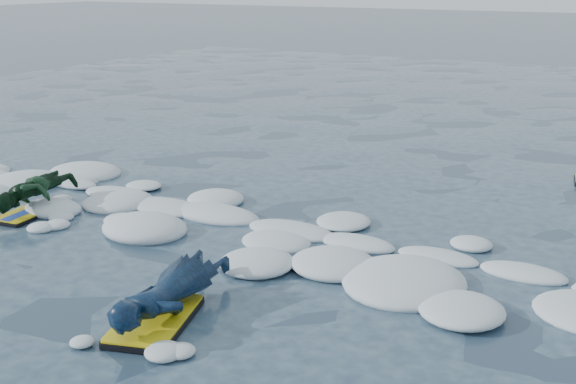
{
  "coord_description": "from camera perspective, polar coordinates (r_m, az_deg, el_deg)",
  "views": [
    {
      "loc": [
        4.17,
        -6.11,
        3.14
      ],
      "look_at": [
        -0.11,
        1.6,
        0.47
      ],
      "focal_mm": 45.0,
      "sensor_mm": 36.0,
      "label": 1
    }
  ],
  "objects": [
    {
      "name": "prone_child_unit",
      "position": [
        10.41,
        -19.34,
        -0.23
      ],
      "size": [
        0.65,
        1.29,
        0.5
      ],
      "rotation": [
        0.0,
        0.0,
        1.68
      ],
      "color": "black",
      "rests_on": "ground"
    },
    {
      "name": "ground",
      "position": [
        8.04,
        -4.91,
        -6.21
      ],
      "size": [
        120.0,
        120.0,
        0.0
      ],
      "primitive_type": "plane",
      "color": "#1C3644",
      "rests_on": "ground"
    },
    {
      "name": "prone_woman_unit",
      "position": [
        7.02,
        -9.39,
        -7.94
      ],
      "size": [
        0.91,
        1.74,
        0.44
      ],
      "rotation": [
        0.0,
        0.0,
        1.86
      ],
      "color": "black",
      "rests_on": "ground"
    },
    {
      "name": "foam_band",
      "position": [
        8.85,
        -1.18,
        -3.94
      ],
      "size": [
        12.0,
        3.1,
        0.3
      ],
      "primitive_type": null,
      "color": "silver",
      "rests_on": "ground"
    }
  ]
}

